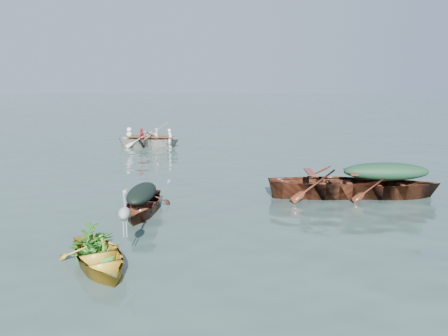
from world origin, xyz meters
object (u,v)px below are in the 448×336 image
object	(u,v)px
green_tarp_boat	(384,197)
yellow_dinghy	(99,267)
open_wooden_boat	(329,197)
rowed_boat	(150,147)
dark_covered_boat	(143,213)
heron	(125,220)

from	to	relation	value
green_tarp_boat	yellow_dinghy	bearing A→B (deg)	125.64
green_tarp_boat	open_wooden_boat	xyz separation A→B (m)	(-1.63, 0.13, 0.00)
yellow_dinghy	open_wooden_boat	size ratio (longest dim) A/B	0.56
open_wooden_boat	yellow_dinghy	bearing A→B (deg)	131.55
green_tarp_boat	rowed_boat	distance (m)	12.44
yellow_dinghy	open_wooden_boat	xyz separation A→B (m)	(5.75, 4.55, 0.00)
open_wooden_boat	rowed_boat	xyz separation A→B (m)	(-6.35, 9.40, 0.00)
dark_covered_boat	open_wooden_boat	distance (m)	5.50
heron	green_tarp_boat	bearing A→B (deg)	3.91
yellow_dinghy	open_wooden_boat	world-z (taller)	open_wooden_boat
green_tarp_boat	rowed_boat	xyz separation A→B (m)	(-7.98, 9.54, 0.00)
dark_covered_boat	green_tarp_boat	size ratio (longest dim) A/B	0.72
yellow_dinghy	heron	size ratio (longest dim) A/B	3.06
dark_covered_boat	green_tarp_boat	world-z (taller)	green_tarp_boat
yellow_dinghy	rowed_boat	bearing A→B (deg)	65.57
open_wooden_boat	heron	distance (m)	6.83
yellow_dinghy	heron	world-z (taller)	heron
dark_covered_boat	green_tarp_boat	xyz separation A→B (m)	(6.98, 1.14, 0.00)
yellow_dinghy	rowed_boat	xyz separation A→B (m)	(-0.61, 13.95, 0.00)
rowed_boat	green_tarp_boat	bearing A→B (deg)	-128.39
dark_covered_boat	rowed_boat	world-z (taller)	rowed_boat
yellow_dinghy	green_tarp_boat	size ratio (longest dim) A/B	0.62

